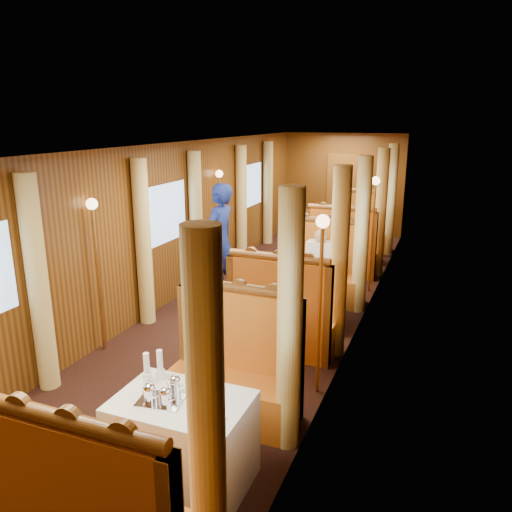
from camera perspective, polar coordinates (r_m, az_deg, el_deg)
The scene contains 45 objects.
floor at distance 7.53m, azimuth -0.03°, elevation -6.81°, with size 3.00×12.00×0.01m, color black, non-canonical shape.
ceiling at distance 6.98m, azimuth -0.04°, elevation 12.54°, with size 3.00×12.00×0.01m, color silver, non-canonical shape.
wall_far at distance 12.84m, azimuth 9.90°, elevation 8.11°, with size 3.00×2.50×0.01m, color brown, non-canonical shape.
wall_left at distance 7.81m, azimuth -10.35°, elevation 3.36°, with size 12.00×2.50×0.01m, color brown, non-canonical shape.
wall_right at distance 6.77m, azimuth 11.88°, elevation 1.38°, with size 12.00×2.50×0.01m, color brown, non-canonical shape.
doorway_far at distance 12.85m, azimuth 9.82°, elevation 6.99°, with size 0.80×0.04×2.00m, color brown.
table_near at distance 4.29m, azimuth -8.35°, elevation -20.23°, with size 1.05×0.72×0.75m, color white.
banquette_near_aft at distance 5.02m, azimuth -2.51°, elevation -13.60°, with size 1.30×0.55×1.34m.
table_mid at distance 7.18m, azimuth 5.57°, elevation -4.84°, with size 1.05×0.72×0.75m, color white.
banquette_mid_fwd at distance 6.26m, azimuth 2.99°, elevation -7.46°, with size 1.30×0.55×1.34m.
banquette_mid_aft at distance 8.09m, azimuth 7.56°, elevation -2.16°, with size 1.30×0.55×1.34m.
table_far at distance 10.45m, azimuth 10.88°, elevation 1.48°, with size 1.05×0.72×0.75m, color white.
banquette_far_fwd at distance 9.47m, azimuth 9.73°, elevation 0.38°, with size 1.30×0.55×1.34m.
banquette_far_aft at distance 11.41m, azimuth 11.86°, elevation 2.87°, with size 1.30×0.55×1.34m.
tea_tray at distance 4.08m, azimuth -10.84°, elevation -15.90°, with size 0.34×0.26×0.01m, color silver.
teapot_left at distance 4.04m, azimuth -12.02°, elevation -15.35°, with size 0.16×0.12×0.13m, color silver, non-canonical shape.
teapot_right at distance 3.99m, azimuth -10.27°, elevation -15.81°, with size 0.15×0.11×0.12m, color silver, non-canonical shape.
teapot_back at distance 4.14m, azimuth -9.22°, elevation -14.52°, with size 0.15×0.11×0.12m, color silver, non-canonical shape.
fruit_plate at distance 3.86m, azimuth -4.94°, elevation -17.52°, with size 0.21×0.21×0.05m.
cup_inboard at distance 4.31m, azimuth -12.35°, elevation -12.70°, with size 0.08×0.08×0.26m.
cup_outboard at distance 4.34m, azimuth -10.90°, elevation -12.42°, with size 0.08×0.08×0.26m.
rose_vase_mid at distance 6.97m, azimuth 5.61°, elevation -0.69°, with size 0.06×0.06×0.36m.
rose_vase_far at distance 10.31m, azimuth 11.03°, elevation 4.43°, with size 0.06×0.06×0.36m.
curtain_left_near_b at distance 5.70m, azimuth -23.65°, elevation -3.09°, with size 0.22×0.22×2.35m, color #E4C974.
window_right_near at distance 3.47m, azimuth 1.67°, elevation -8.59°, with size 1.20×0.90×0.01m, color #8AADDA, non-canonical shape.
curtain_right_near_a at distance 3.02m, azimuth -5.67°, elevation -18.72°, with size 0.22×0.22×2.35m, color #E4C974.
curtain_right_near_b at distance 4.29m, azimuth 3.87°, elevation -7.74°, with size 0.22×0.22×2.35m, color #E4C974.
window_left_mid at distance 7.77m, azimuth -10.32°, elevation 4.79°, with size 1.20×0.90×0.01m, color #8AADDA, non-canonical shape.
curtain_left_mid_a at distance 7.13m, azimuth -12.76°, elevation 1.44°, with size 0.22×0.22×2.35m, color #E4C974.
curtain_left_mid_b at distance 8.43m, azimuth -6.86°, elevation 3.87°, with size 0.22×0.22×2.35m, color #E4C974.
window_right_mid at distance 6.72m, azimuth 11.85°, elevation 3.05°, with size 1.20×0.90×0.01m, color #8AADDA, non-canonical shape.
curtain_right_mid_a at distance 6.06m, azimuth 9.45°, elevation -0.87°, with size 0.22×0.22×2.35m, color #E4C974.
curtain_right_mid_b at distance 7.55m, azimuth 11.97°, elevation 2.26°, with size 0.22×0.22×2.35m, color #E4C974.
window_left_far at distance 10.86m, azimuth -0.58°, elevation 8.07°, with size 1.20×0.90×0.01m, color #8AADDA, non-canonical shape.
curtain_left_far_a at distance 10.15m, azimuth -1.68°, elevation 5.96°, with size 0.22×0.22×2.35m, color #E4C974.
curtain_left_far_b at distance 11.58m, azimuth 1.36°, elevation 7.17°, with size 0.22×0.22×2.35m, color #E4C974.
window_right_far at distance 10.14m, azimuth 15.30°, elevation 6.99°, with size 1.20×0.90×0.01m, color #8AADDA, non-canonical shape.
curtain_right_far_a at distance 9.43m, azimuth 14.00°, elevation 4.77°, with size 0.22×0.22×2.35m, color #E4C974.
curtain_right_far_b at distance 10.96m, azimuth 15.12°, elevation 6.15°, with size 0.22×0.22×2.35m, color #E4C974.
sconce_left_fore at distance 6.34m, azimuth -17.89°, elevation 1.26°, with size 0.14×0.14×1.95m.
sconce_right_fore at distance 5.09m, azimuth 7.45°, elevation -1.52°, with size 0.14×0.14×1.95m.
sconce_left_aft at distance 9.25m, azimuth -4.17°, elevation 6.30°, with size 0.14×0.14×1.95m.
sconce_right_aft at distance 8.45m, azimuth 13.32°, elevation 5.03°, with size 0.14×0.14×1.95m.
steward at distance 8.11m, azimuth -4.17°, elevation 1.74°, with size 0.68×0.45×1.87m, color navy.
passenger at distance 7.78m, azimuth 7.23°, elevation -0.42°, with size 0.40×0.44×0.76m.
Camera 1 is at (2.55, -6.48, 2.87)m, focal length 35.00 mm.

